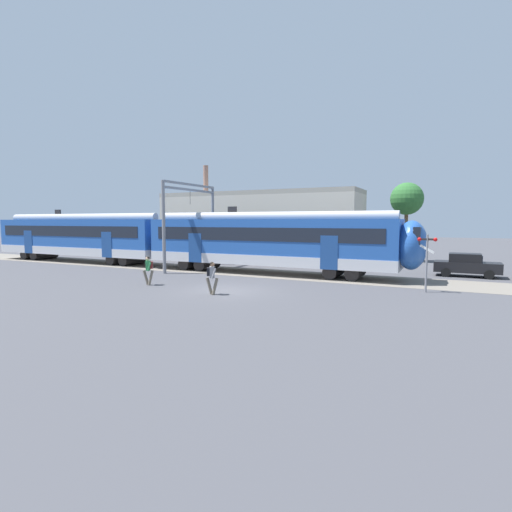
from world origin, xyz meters
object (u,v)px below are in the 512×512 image
parked_car_black (467,265)px  crossing_signal (427,254)px  pedestrian_green (149,268)px  commuter_train (169,239)px  pedestrian_grey (212,275)px

parked_car_black → crossing_signal: 7.88m
parked_car_black → pedestrian_green: bearing=-144.2°
commuter_train → crossing_signal: bearing=-9.3°
pedestrian_grey → parked_car_black: 17.46m
pedestrian_green → commuter_train: bearing=120.9°
pedestrian_green → pedestrian_grey: same height
crossing_signal → pedestrian_grey: bearing=-150.5°
commuter_train → pedestrian_green: (4.57, -7.63, -1.26)m
pedestrian_grey → crossing_signal: (9.63, 5.44, 1.02)m
pedestrian_green → crossing_signal: size_ratio=0.56×
commuter_train → pedestrian_grey: size_ratio=22.83×
commuter_train → pedestrian_grey: commuter_train is taller
parked_car_black → crossing_signal: size_ratio=1.34×
parked_car_black → crossing_signal: (-2.10, -7.50, 1.23)m
pedestrian_green → parked_car_black: bearing=35.8°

